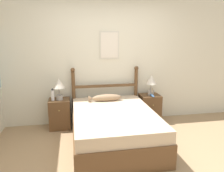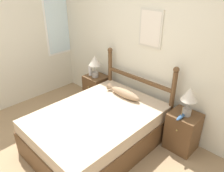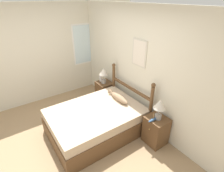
% 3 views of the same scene
% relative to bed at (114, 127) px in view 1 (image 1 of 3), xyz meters
% --- Properties ---
extents(ground_plane, '(16.00, 16.00, 0.00)m').
position_rel_bed_xyz_m(ground_plane, '(0.05, -0.67, -0.28)').
color(ground_plane, '#9E7F5B').
extents(wall_back, '(6.40, 0.08, 2.55)m').
position_rel_bed_xyz_m(wall_back, '(0.05, 1.06, 1.00)').
color(wall_back, beige).
rests_on(wall_back, ground_plane).
extents(bed, '(1.38, 1.91, 0.57)m').
position_rel_bed_xyz_m(bed, '(0.00, 0.00, 0.00)').
color(bed, brown).
rests_on(bed, ground_plane).
extents(headboard, '(1.39, 0.09, 1.19)m').
position_rel_bed_xyz_m(headboard, '(0.00, 0.92, 0.38)').
color(headboard, brown).
rests_on(headboard, ground_plane).
extents(nightstand_left, '(0.41, 0.40, 0.59)m').
position_rel_bed_xyz_m(nightstand_left, '(-0.94, 0.81, 0.01)').
color(nightstand_left, brown).
rests_on(nightstand_left, ground_plane).
extents(nightstand_right, '(0.41, 0.40, 0.59)m').
position_rel_bed_xyz_m(nightstand_right, '(0.94, 0.81, 0.01)').
color(nightstand_right, brown).
rests_on(nightstand_right, ground_plane).
extents(table_lamp_left, '(0.23, 0.23, 0.42)m').
position_rel_bed_xyz_m(table_lamp_left, '(-0.93, 0.79, 0.60)').
color(table_lamp_left, gray).
rests_on(table_lamp_left, nightstand_left).
extents(table_lamp_right, '(0.23, 0.23, 0.42)m').
position_rel_bed_xyz_m(table_lamp_right, '(0.95, 0.81, 0.60)').
color(table_lamp_right, gray).
rests_on(table_lamp_right, nightstand_right).
extents(bottle, '(0.06, 0.06, 0.24)m').
position_rel_bed_xyz_m(bottle, '(-1.05, 0.77, 0.42)').
color(bottle, white).
rests_on(bottle, nightstand_left).
extents(model_boat, '(0.06, 0.24, 0.18)m').
position_rel_bed_xyz_m(model_boat, '(0.93, 0.69, 0.33)').
color(model_boat, '#335684').
rests_on(model_boat, nightstand_right).
extents(fish_pillow, '(0.65, 0.15, 0.13)m').
position_rel_bed_xyz_m(fish_pillow, '(-0.05, 0.62, 0.35)').
color(fish_pillow, '#997A5B').
rests_on(fish_pillow, bed).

